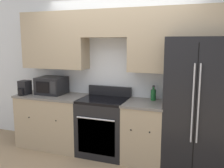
{
  "coord_description": "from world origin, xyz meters",
  "views": [
    {
      "loc": [
        1.3,
        -3.27,
        1.8
      ],
      "look_at": [
        -0.0,
        0.31,
        1.16
      ],
      "focal_mm": 40.0,
      "sensor_mm": 36.0,
      "label": 1
    }
  ],
  "objects_px": {
    "refrigerator": "(196,104)",
    "microwave": "(52,85)",
    "oven_range": "(104,126)",
    "bottle": "(153,94)"
  },
  "relations": [
    {
      "from": "refrigerator",
      "to": "microwave",
      "type": "height_order",
      "value": "refrigerator"
    },
    {
      "from": "oven_range",
      "to": "bottle",
      "type": "height_order",
      "value": "bottle"
    },
    {
      "from": "refrigerator",
      "to": "oven_range",
      "type": "bearing_deg",
      "value": -178.5
    },
    {
      "from": "oven_range",
      "to": "microwave",
      "type": "relative_size",
      "value": 2.33
    },
    {
      "from": "oven_range",
      "to": "microwave",
      "type": "xyz_separation_m",
      "value": [
        -1.0,
        0.07,
        0.6
      ]
    },
    {
      "from": "microwave",
      "to": "bottle",
      "type": "distance_m",
      "value": 1.76
    },
    {
      "from": "refrigerator",
      "to": "microwave",
      "type": "distance_m",
      "value": 2.4
    },
    {
      "from": "oven_range",
      "to": "bottle",
      "type": "distance_m",
      "value": 0.95
    },
    {
      "from": "refrigerator",
      "to": "bottle",
      "type": "height_order",
      "value": "refrigerator"
    },
    {
      "from": "oven_range",
      "to": "bottle",
      "type": "xyz_separation_m",
      "value": [
        0.76,
        0.18,
        0.54
      ]
    }
  ]
}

